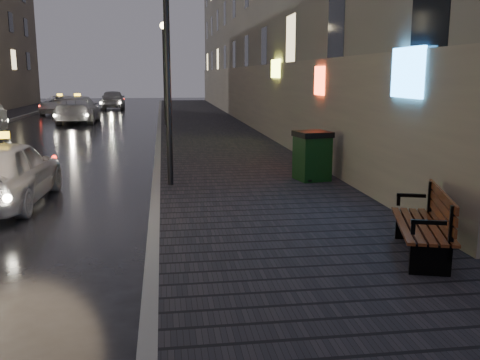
# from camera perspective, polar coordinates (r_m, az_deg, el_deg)

# --- Properties ---
(ground) EXTENTS (120.00, 120.00, 0.00)m
(ground) POSITION_cam_1_polar(r_m,az_deg,el_deg) (7.52, -21.14, -11.18)
(ground) COLOR black
(ground) RESTS_ON ground
(sidewalk) EXTENTS (4.60, 58.00, 0.15)m
(sidewalk) POSITION_cam_1_polar(r_m,az_deg,el_deg) (27.99, -3.67, 5.63)
(sidewalk) COLOR black
(sidewalk) RESTS_ON ground
(curb) EXTENTS (0.20, 58.00, 0.15)m
(curb) POSITION_cam_1_polar(r_m,az_deg,el_deg) (27.91, -8.61, 5.51)
(curb) COLOR slate
(curb) RESTS_ON ground
(building_near) EXTENTS (1.80, 50.00, 13.00)m
(building_near) POSITION_cam_1_polar(r_m,az_deg,el_deg) (32.45, 1.51, 17.77)
(building_near) COLOR #605B54
(building_near) RESTS_ON ground
(lamp_near) EXTENTS (0.36, 0.36, 5.28)m
(lamp_near) POSITION_cam_1_polar(r_m,az_deg,el_deg) (12.80, -7.79, 14.32)
(lamp_near) COLOR black
(lamp_near) RESTS_ON sidewalk
(lamp_far) EXTENTS (0.36, 0.36, 5.28)m
(lamp_far) POSITION_cam_1_polar(r_m,az_deg,el_deg) (28.79, -8.09, 12.50)
(lamp_far) COLOR black
(lamp_far) RESTS_ON sidewalk
(bench) EXTENTS (1.22, 2.03, 0.98)m
(bench) POSITION_cam_1_polar(r_m,az_deg,el_deg) (8.24, 19.35, -4.39)
(bench) COLOR black
(bench) RESTS_ON sidewalk
(trash_bin) EXTENTS (0.94, 0.94, 1.23)m
(trash_bin) POSITION_cam_1_polar(r_m,az_deg,el_deg) (13.55, 7.70, 2.62)
(trash_bin) COLOR black
(trash_bin) RESTS_ON sidewalk
(taxi_near) EXTENTS (1.88, 4.31, 1.44)m
(taxi_near) POSITION_cam_1_polar(r_m,az_deg,el_deg) (12.46, -23.93, 0.77)
(taxi_near) COLOR silver
(taxi_near) RESTS_ON ground
(taxi_mid) EXTENTS (2.18, 5.36, 1.56)m
(taxi_mid) POSITION_cam_1_polar(r_m,az_deg,el_deg) (32.93, -16.88, 7.23)
(taxi_mid) COLOR silver
(taxi_mid) RESTS_ON ground
(taxi_far) EXTENTS (2.50, 4.83, 1.30)m
(taxi_far) POSITION_cam_1_polar(r_m,az_deg,el_deg) (40.87, -18.62, 7.62)
(taxi_far) COLOR silver
(taxi_far) RESTS_ON ground
(car_far) EXTENTS (2.05, 4.66, 1.56)m
(car_far) POSITION_cam_1_polar(r_m,az_deg,el_deg) (45.44, -13.40, 8.36)
(car_far) COLOR gray
(car_far) RESTS_ON ground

